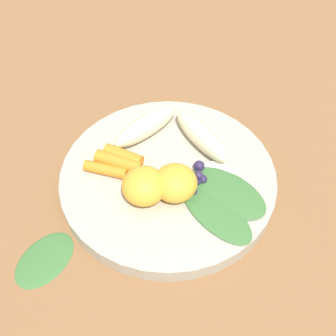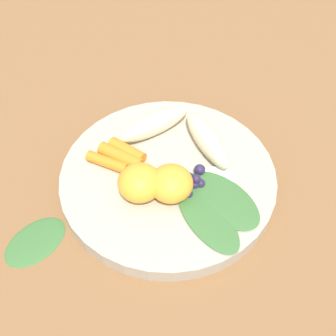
{
  "view_description": "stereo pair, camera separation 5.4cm",
  "coord_description": "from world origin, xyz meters",
  "px_view_note": "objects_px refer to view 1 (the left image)",
  "views": [
    {
      "loc": [
        0.29,
        -0.19,
        0.44
      ],
      "look_at": [
        0.0,
        0.0,
        0.03
      ],
      "focal_mm": 44.52,
      "sensor_mm": 36.0,
      "label": 1
    },
    {
      "loc": [
        0.31,
        -0.15,
        0.44
      ],
      "look_at": [
        0.0,
        0.0,
        0.03
      ],
      "focal_mm": 44.52,
      "sensor_mm": 36.0,
      "label": 2
    }
  ],
  "objects_px": {
    "banana_peeled_right": "(201,135)",
    "kale_leaf_stray": "(44,259)",
    "banana_peeled_left": "(146,126)",
    "orange_segment_near": "(175,183)",
    "bowl": "(168,178)"
  },
  "relations": [
    {
      "from": "bowl",
      "to": "banana_peeled_left",
      "type": "distance_m",
      "value": 0.08
    },
    {
      "from": "banana_peeled_right",
      "to": "kale_leaf_stray",
      "type": "xyz_separation_m",
      "value": [
        0.03,
        -0.25,
        -0.04
      ]
    },
    {
      "from": "banana_peeled_right",
      "to": "orange_segment_near",
      "type": "height_order",
      "value": "orange_segment_near"
    },
    {
      "from": "bowl",
      "to": "kale_leaf_stray",
      "type": "bearing_deg",
      "value": -85.73
    },
    {
      "from": "bowl",
      "to": "orange_segment_near",
      "type": "relative_size",
      "value": 5.2
    },
    {
      "from": "banana_peeled_left",
      "to": "kale_leaf_stray",
      "type": "relative_size",
      "value": 1.37
    },
    {
      "from": "bowl",
      "to": "orange_segment_near",
      "type": "xyz_separation_m",
      "value": [
        0.03,
        -0.01,
        0.03
      ]
    },
    {
      "from": "bowl",
      "to": "orange_segment_near",
      "type": "distance_m",
      "value": 0.05
    },
    {
      "from": "banana_peeled_right",
      "to": "kale_leaf_stray",
      "type": "distance_m",
      "value": 0.26
    },
    {
      "from": "banana_peeled_right",
      "to": "banana_peeled_left",
      "type": "bearing_deg",
      "value": 43.19
    },
    {
      "from": "banana_peeled_left",
      "to": "orange_segment_near",
      "type": "height_order",
      "value": "orange_segment_near"
    },
    {
      "from": "banana_peeled_left",
      "to": "banana_peeled_right",
      "type": "bearing_deg",
      "value": 123.04
    },
    {
      "from": "banana_peeled_left",
      "to": "banana_peeled_right",
      "type": "relative_size",
      "value": 1.0
    },
    {
      "from": "banana_peeled_left",
      "to": "banana_peeled_right",
      "type": "distance_m",
      "value": 0.08
    },
    {
      "from": "bowl",
      "to": "banana_peeled_left",
      "type": "height_order",
      "value": "banana_peeled_left"
    }
  ]
}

